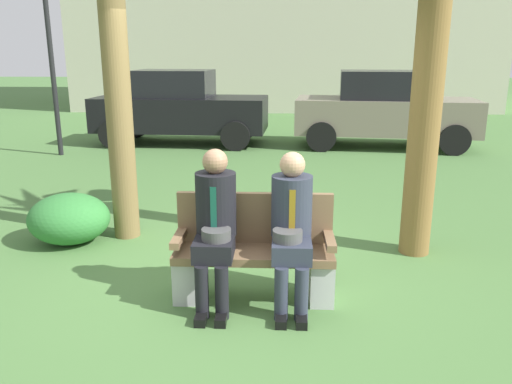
{
  "coord_description": "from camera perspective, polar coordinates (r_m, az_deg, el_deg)",
  "views": [
    {
      "loc": [
        0.47,
        -4.32,
        2.07
      ],
      "look_at": [
        0.27,
        0.12,
        0.85
      ],
      "focal_mm": 35.78,
      "sensor_mm": 36.0,
      "label": 1
    }
  ],
  "objects": [
    {
      "name": "street_lamp",
      "position": [
        11.24,
        -21.99,
        14.42
      ],
      "size": [
        0.24,
        0.24,
        3.39
      ],
      "color": "black",
      "rests_on": "ground"
    },
    {
      "name": "seated_man_left",
      "position": [
        4.22,
        -4.6,
        -3.22
      ],
      "size": [
        0.34,
        0.72,
        1.31
      ],
      "color": "black",
      "rests_on": "ground"
    },
    {
      "name": "parked_car_near",
      "position": [
        12.03,
        -8.52,
        9.32
      ],
      "size": [
        3.98,
        1.89,
        1.68
      ],
      "color": "black",
      "rests_on": "ground"
    },
    {
      "name": "shrub_near_bench",
      "position": [
        6.06,
        -20.17,
        -2.8
      ],
      "size": [
        0.9,
        0.82,
        0.56
      ],
      "primitive_type": "ellipsoid",
      "color": "#317835",
      "rests_on": "ground"
    },
    {
      "name": "parked_car_far",
      "position": [
        11.8,
        14.07,
        8.92
      ],
      "size": [
        4.04,
        2.04,
        1.68
      ],
      "color": "slate",
      "rests_on": "ground"
    },
    {
      "name": "park_bench",
      "position": [
        4.42,
        -0.21,
        -6.89
      ],
      "size": [
        1.35,
        0.44,
        0.9
      ],
      "color": "brown",
      "rests_on": "ground"
    },
    {
      "name": "ground_plane",
      "position": [
        4.81,
        -3.31,
        -10.16
      ],
      "size": [
        80.0,
        80.0,
        0.0
      ],
      "primitive_type": "plane",
      "color": "#49723A"
    },
    {
      "name": "seated_man_right",
      "position": [
        4.19,
        3.99,
        -3.48
      ],
      "size": [
        0.34,
        0.72,
        1.29
      ],
      "color": "#2D3342",
      "rests_on": "ground"
    }
  ]
}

